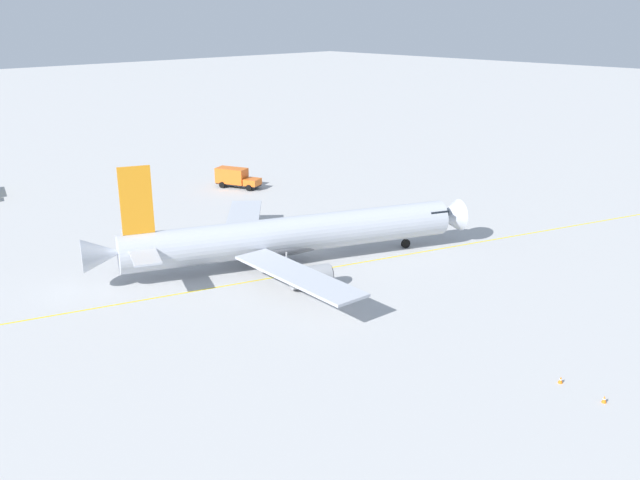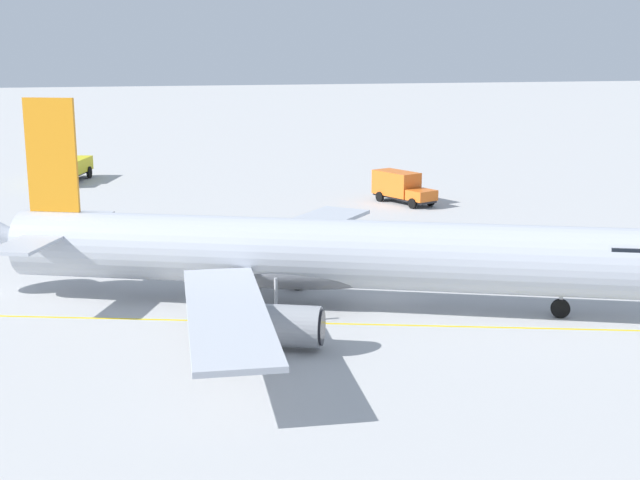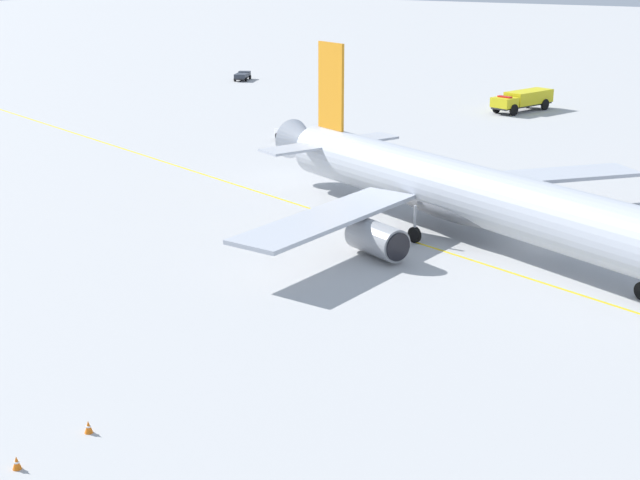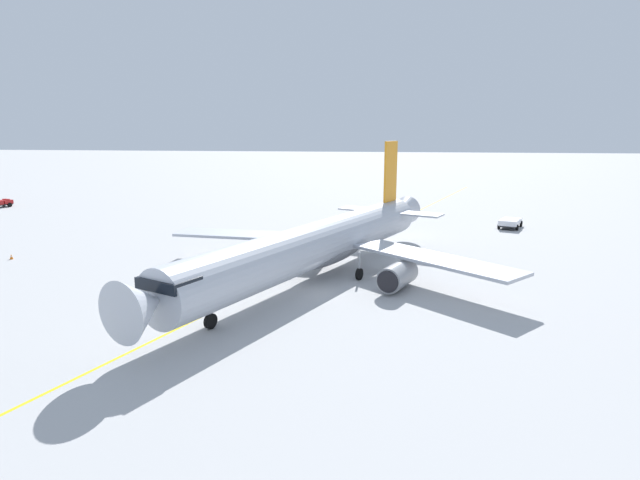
% 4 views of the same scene
% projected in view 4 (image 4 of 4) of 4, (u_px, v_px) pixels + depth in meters
% --- Properties ---
extents(ground_plane, '(600.00, 600.00, 0.00)m').
position_uv_depth(ground_plane, '(307.00, 292.00, 43.88)').
color(ground_plane, '#B2B2B2').
extents(airliner_main, '(34.06, 41.51, 12.33)m').
position_uv_depth(airliner_main, '(320.00, 245.00, 47.38)').
color(airliner_main, '#B2B7C1').
rests_on(airliner_main, ground_plane).
extents(pushback_tug_truck, '(4.11, 5.58, 1.30)m').
position_uv_depth(pushback_tug_truck, '(510.00, 222.00, 72.62)').
color(pushback_tug_truck, '#232326').
rests_on(pushback_tug_truck, ground_plane).
extents(taxiway_centreline, '(53.28, 160.42, 0.01)m').
position_uv_depth(taxiway_centreline, '(304.00, 267.00, 51.86)').
color(taxiway_centreline, yellow).
rests_on(taxiway_centreline, ground_plane).
extents(safety_cone_near, '(0.36, 0.36, 0.55)m').
position_uv_depth(safety_cone_near, '(11.00, 257.00, 54.97)').
color(safety_cone_near, orange).
rests_on(safety_cone_near, ground_plane).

